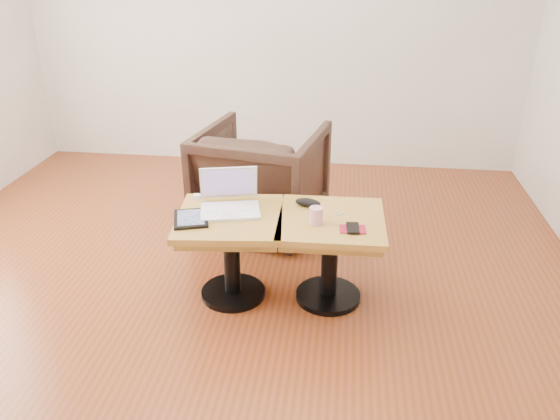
# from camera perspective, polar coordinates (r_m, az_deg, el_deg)

# --- Properties ---
(room_shell) EXTENTS (4.52, 4.52, 2.71)m
(room_shell) POSITION_cam_1_polar(r_m,az_deg,el_deg) (2.87, -6.96, 14.75)
(room_shell) COLOR #632F11
(room_shell) RESTS_ON ground
(side_table_left) EXTENTS (0.64, 0.64, 0.53)m
(side_table_left) POSITION_cam_1_polar(r_m,az_deg,el_deg) (3.13, -5.17, -2.74)
(side_table_left) COLOR black
(side_table_left) RESTS_ON ground
(side_table_right) EXTENTS (0.60, 0.60, 0.53)m
(side_table_right) POSITION_cam_1_polar(r_m,az_deg,el_deg) (3.11, 5.30, -3.03)
(side_table_right) COLOR black
(side_table_right) RESTS_ON ground
(laptop) EXTENTS (0.39, 0.37, 0.23)m
(laptop) POSITION_cam_1_polar(r_m,az_deg,el_deg) (3.13, -5.28, 0.88)
(laptop) COLOR white
(laptop) RESTS_ON side_table_left
(tablet) EXTENTS (0.24, 0.27, 0.02)m
(tablet) POSITION_cam_1_polar(r_m,az_deg,el_deg) (3.05, -9.29, -0.88)
(tablet) COLOR black
(tablet) RESTS_ON side_table_left
(charging_adapter) EXTENTS (0.04, 0.04, 0.03)m
(charging_adapter) POSITION_cam_1_polar(r_m,az_deg,el_deg) (3.30, -8.67, 1.39)
(charging_adapter) COLOR white
(charging_adapter) RESTS_ON side_table_left
(glasses_case) EXTENTS (0.16, 0.10, 0.05)m
(glasses_case) POSITION_cam_1_polar(r_m,az_deg,el_deg) (3.16, 2.93, 0.79)
(glasses_case) COLOR black
(glasses_case) RESTS_ON side_table_right
(striped_cup) EXTENTS (0.09, 0.09, 0.10)m
(striped_cup) POSITION_cam_1_polar(r_m,az_deg,el_deg) (2.96, 3.78, -0.59)
(striped_cup) COLOR #D84379
(striped_cup) RESTS_ON side_table_right
(earbuds_tangle) EXTENTS (0.07, 0.05, 0.01)m
(earbuds_tangle) POSITION_cam_1_polar(r_m,az_deg,el_deg) (3.09, 6.25, -0.30)
(earbuds_tangle) COLOR white
(earbuds_tangle) RESTS_ON side_table_right
(phone_on_sleeve) EXTENTS (0.15, 0.13, 0.02)m
(phone_on_sleeve) POSITION_cam_1_polar(r_m,az_deg,el_deg) (2.93, 7.61, -1.93)
(phone_on_sleeve) COLOR maroon
(phone_on_sleeve) RESTS_ON side_table_right
(armchair) EXTENTS (0.97, 0.99, 0.77)m
(armchair) POSITION_cam_1_polar(r_m,az_deg,el_deg) (3.95, -1.92, 3.33)
(armchair) COLOR black
(armchair) RESTS_ON ground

